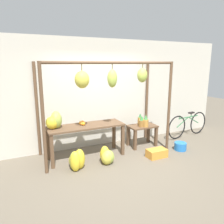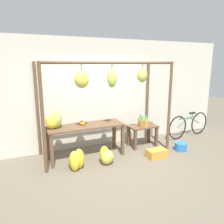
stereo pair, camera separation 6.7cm
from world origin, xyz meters
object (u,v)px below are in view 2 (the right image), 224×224
fruit_crate_white (157,153)px  banana_pile_on_table (55,120)px  pineapple_cluster (143,122)px  banana_pile_ground_right (106,156)px  banana_pile_ground_left (76,160)px  blue_bucket (181,147)px  orange_pile (82,123)px  parked_bicycle (189,125)px

fruit_crate_white → banana_pile_on_table: bearing=160.5°
pineapple_cluster → banana_pile_ground_right: (-1.28, -0.57, -0.52)m
banana_pile_ground_left → fruit_crate_white: banana_pile_ground_left is taller
pineapple_cluster → banana_pile_ground_left: bearing=-164.8°
banana_pile_ground_left → banana_pile_ground_right: banana_pile_ground_left is taller
pineapple_cluster → blue_bucket: 1.15m
banana_pile_ground_right → blue_bucket: size_ratio=1.39×
pineapple_cluster → fruit_crate_white: 0.96m
orange_pile → parked_bicycle: (3.34, 0.09, -0.46)m
blue_bucket → parked_bicycle: 1.26m
pineapple_cluster → blue_bucket: size_ratio=1.41×
banana_pile_ground_right → parked_bicycle: (2.99, 0.69, 0.20)m
pineapple_cluster → blue_bucket: (0.75, -0.64, -0.59)m
orange_pile → fruit_crate_white: orange_pile is taller
orange_pile → banana_pile_ground_right: size_ratio=0.47×
orange_pile → fruit_crate_white: (1.57, -0.78, -0.73)m
banana_pile_on_table → parked_bicycle: size_ratio=0.27×
orange_pile → banana_pile_ground_left: size_ratio=0.40×
banana_pile_ground_left → blue_bucket: banana_pile_ground_left is taller
blue_bucket → parked_bicycle: parked_bicycle is taller
parked_bicycle → blue_bucket: bearing=-141.6°
banana_pile_on_table → blue_bucket: bearing=-12.6°
banana_pile_on_table → banana_pile_ground_right: (0.97, -0.59, -0.79)m
fruit_crate_white → blue_bucket: bearing=7.3°
banana_pile_on_table → fruit_crate_white: banana_pile_on_table is taller
orange_pile → banana_pile_ground_right: (0.35, -0.60, -0.65)m
blue_bucket → fruit_crate_white: bearing=-172.7°
banana_pile_ground_left → fruit_crate_white: 1.91m
banana_pile_ground_right → parked_bicycle: 3.07m
pineapple_cluster → fruit_crate_white: bearing=-94.8°
banana_pile_on_table → banana_pile_ground_left: size_ratio=0.91×
fruit_crate_white → blue_bucket: (0.81, 0.10, 0.00)m
banana_pile_on_table → fruit_crate_white: 2.47m
banana_pile_on_table → blue_bucket: (3.00, -0.67, -0.86)m
banana_pile_ground_left → parked_bicycle: size_ratio=0.30×
banana_pile_on_table → pineapple_cluster: (2.25, -0.02, -0.27)m
blue_bucket → parked_bicycle: size_ratio=0.18×
fruit_crate_white → parked_bicycle: size_ratio=0.28×
blue_bucket → pineapple_cluster: bearing=139.3°
orange_pile → parked_bicycle: size_ratio=0.12×
orange_pile → pineapple_cluster: bearing=-1.1°
banana_pile_on_table → fruit_crate_white: size_ratio=0.96×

